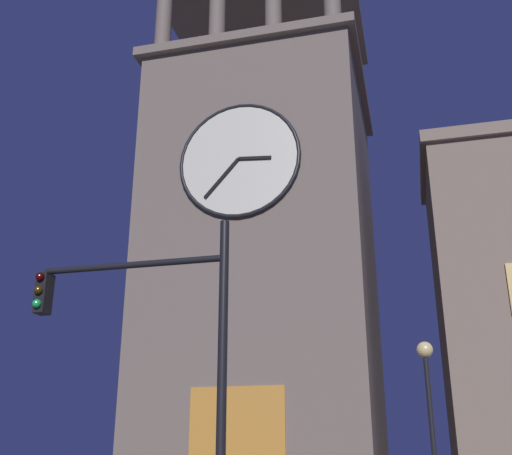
{
  "coord_description": "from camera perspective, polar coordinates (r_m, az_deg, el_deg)",
  "views": [
    {
      "loc": [
        -9.46,
        22.53,
        1.71
      ],
      "look_at": [
        -3.16,
        -2.38,
        11.22
      ],
      "focal_mm": 44.27,
      "sensor_mm": 36.0,
      "label": 1
    }
  ],
  "objects": [
    {
      "name": "clocktower",
      "position": [
        26.69,
        1.01,
        -3.47
      ],
      "size": [
        9.19,
        9.47,
        24.58
      ],
      "color": "#75665B",
      "rests_on": "ground_plane"
    },
    {
      "name": "street_lamp",
      "position": [
        18.01,
        15.35,
        -14.35
      ],
      "size": [
        0.44,
        0.44,
        4.78
      ],
      "color": "black",
      "rests_on": "ground_plane"
    },
    {
      "name": "traffic_signal_mid",
      "position": [
        11.03,
        -8.91,
        -9.77
      ],
      "size": [
        3.65,
        0.41,
        5.69
      ],
      "color": "black",
      "rests_on": "ground_plane"
    }
  ]
}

